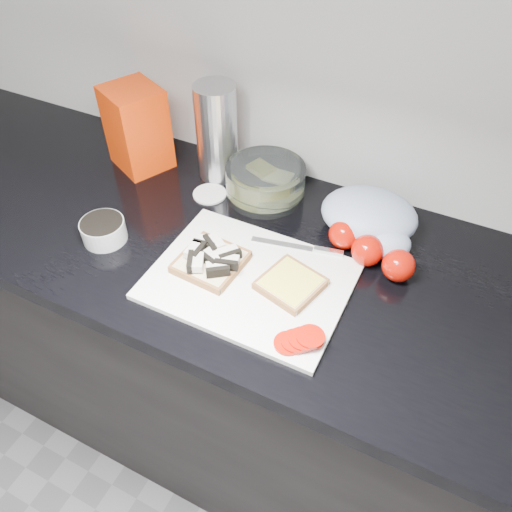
% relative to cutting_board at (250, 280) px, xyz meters
% --- Properties ---
extents(base_cabinet, '(3.50, 0.60, 0.86)m').
position_rel_cutting_board_xyz_m(base_cabinet, '(-0.08, 0.10, -0.48)').
color(base_cabinet, black).
rests_on(base_cabinet, ground).
extents(countertop, '(3.50, 0.64, 0.04)m').
position_rel_cutting_board_xyz_m(countertop, '(-0.08, 0.10, -0.03)').
color(countertop, black).
rests_on(countertop, base_cabinet).
extents(cutting_board, '(0.40, 0.30, 0.01)m').
position_rel_cutting_board_xyz_m(cutting_board, '(0.00, 0.00, 0.00)').
color(cutting_board, white).
rests_on(cutting_board, countertop).
extents(bread_left, '(0.14, 0.14, 0.04)m').
position_rel_cutting_board_xyz_m(bread_left, '(-0.09, -0.00, 0.02)').
color(bread_left, beige).
rests_on(bread_left, cutting_board).
extents(bread_right, '(0.14, 0.14, 0.02)m').
position_rel_cutting_board_xyz_m(bread_right, '(0.08, 0.02, 0.01)').
color(bread_right, beige).
rests_on(bread_right, cutting_board).
extents(tomato_slices, '(0.10, 0.09, 0.02)m').
position_rel_cutting_board_xyz_m(tomato_slices, '(0.15, -0.10, 0.02)').
color(tomato_slices, '#AF0F04').
rests_on(tomato_slices, cutting_board).
extents(knife, '(0.20, 0.06, 0.01)m').
position_rel_cutting_board_xyz_m(knife, '(0.08, 0.13, 0.01)').
color(knife, silver).
rests_on(knife, cutting_board).
extents(seed_tub, '(0.10, 0.10, 0.05)m').
position_rel_cutting_board_xyz_m(seed_tub, '(-0.35, -0.03, 0.02)').
color(seed_tub, '#AEB4B3').
rests_on(seed_tub, countertop).
extents(tub_lid, '(0.10, 0.10, 0.01)m').
position_rel_cutting_board_xyz_m(tub_lid, '(-0.22, 0.22, -0.00)').
color(tub_lid, silver).
rests_on(tub_lid, countertop).
extents(glass_bowl, '(0.19, 0.19, 0.08)m').
position_rel_cutting_board_xyz_m(glass_bowl, '(-0.10, 0.28, 0.03)').
color(glass_bowl, silver).
rests_on(glass_bowl, countertop).
extents(bread_bag, '(0.18, 0.17, 0.21)m').
position_rel_cutting_board_xyz_m(bread_bag, '(-0.45, 0.26, 0.10)').
color(bread_bag, red).
rests_on(bread_bag, countertop).
extents(steel_canister, '(0.10, 0.10, 0.24)m').
position_rel_cutting_board_xyz_m(steel_canister, '(-0.24, 0.30, 0.12)').
color(steel_canister, '#B6B7BB').
rests_on(steel_canister, countertop).
extents(grocery_bag, '(0.23, 0.20, 0.10)m').
position_rel_cutting_board_xyz_m(grocery_bag, '(0.18, 0.25, 0.04)').
color(grocery_bag, '#A3B2C9').
rests_on(grocery_bag, countertop).
extents(whole_tomatoes, '(0.20, 0.11, 0.07)m').
position_rel_cutting_board_xyz_m(whole_tomatoes, '(0.20, 0.17, 0.03)').
color(whole_tomatoes, '#AF0F04').
rests_on(whole_tomatoes, countertop).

